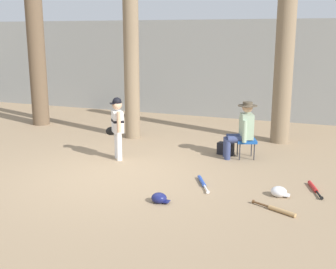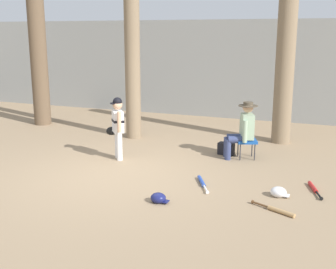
% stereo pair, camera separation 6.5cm
% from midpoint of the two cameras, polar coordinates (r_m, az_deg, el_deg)
% --- Properties ---
extents(ground_plane, '(60.00, 60.00, 0.00)m').
position_cam_midpoint_polar(ground_plane, '(8.14, -7.14, -5.35)').
color(ground_plane, '#937A5B').
extents(concrete_back_wall, '(18.00, 0.36, 2.97)m').
position_cam_midpoint_polar(concrete_back_wall, '(13.67, 5.39, 8.60)').
color(concrete_back_wall, gray).
rests_on(concrete_back_wall, ground).
extents(tree_near_player, '(0.53, 0.53, 6.32)m').
position_cam_midpoint_polar(tree_near_player, '(10.69, -5.13, 14.87)').
color(tree_near_player, '#7F6B51').
rests_on(tree_near_player, ground).
extents(tree_behind_spectator, '(0.70, 0.70, 5.09)m').
position_cam_midpoint_polar(tree_behind_spectator, '(10.53, 14.95, 10.67)').
color(tree_behind_spectator, '#7F6B51').
rests_on(tree_behind_spectator, ground).
extents(young_ballplayer, '(0.54, 0.49, 1.31)m').
position_cam_midpoint_polar(young_ballplayer, '(8.99, -6.94, 1.35)').
color(young_ballplayer, white).
rests_on(young_ballplayer, ground).
extents(folding_stool, '(0.52, 0.52, 0.41)m').
position_cam_midpoint_polar(folding_stool, '(9.21, 10.04, -0.89)').
color(folding_stool, '#194C9E').
rests_on(folding_stool, ground).
extents(seated_spectator, '(0.67, 0.54, 1.20)m').
position_cam_midpoint_polar(seated_spectator, '(9.13, 9.50, 0.78)').
color(seated_spectator, navy).
rests_on(seated_spectator, ground).
extents(handbag_beside_stool, '(0.37, 0.23, 0.26)m').
position_cam_midpoint_polar(handbag_beside_stool, '(9.47, 7.39, -1.86)').
color(handbag_beside_stool, black).
rests_on(handbag_beside_stool, ground).
extents(tree_far_left, '(0.70, 0.70, 5.73)m').
position_cam_midpoint_polar(tree_far_left, '(12.80, -17.20, 12.39)').
color(tree_far_left, brown).
rests_on(tree_far_left, ground).
extents(bat_wood_tan, '(0.70, 0.37, 0.07)m').
position_cam_midpoint_polar(bat_wood_tan, '(6.68, 14.07, -9.62)').
color(bat_wood_tan, tan).
rests_on(bat_wood_tan, ground).
extents(bat_blue_youth, '(0.42, 0.73, 0.07)m').
position_cam_midpoint_polar(bat_blue_youth, '(7.64, 4.30, -6.29)').
color(bat_blue_youth, '#2347AD').
rests_on(bat_blue_youth, ground).
extents(bat_red_barrel, '(0.29, 0.74, 0.07)m').
position_cam_midpoint_polar(bat_red_barrel, '(7.75, 18.42, -6.69)').
color(bat_red_barrel, red).
rests_on(bat_red_barrel, ground).
extents(batting_helmet_white, '(0.31, 0.24, 0.18)m').
position_cam_midpoint_polar(batting_helmet_white, '(7.28, 14.15, -7.33)').
color(batting_helmet_white, silver).
rests_on(batting_helmet_white, ground).
extents(batting_helmet_navy, '(0.29, 0.22, 0.17)m').
position_cam_midpoint_polar(batting_helmet_navy, '(6.82, -1.45, -8.37)').
color(batting_helmet_navy, navy).
rests_on(batting_helmet_navy, ground).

